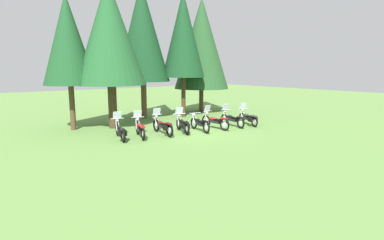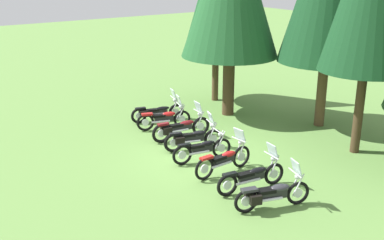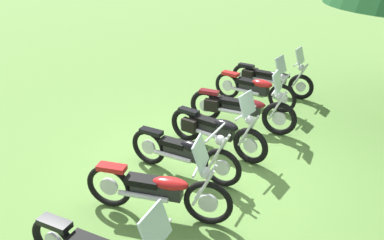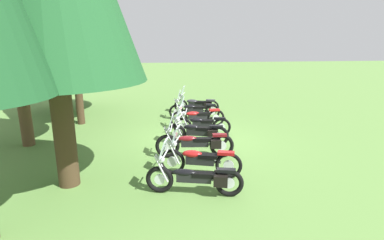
{
  "view_description": "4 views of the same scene",
  "coord_description": "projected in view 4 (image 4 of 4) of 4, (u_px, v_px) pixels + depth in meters",
  "views": [
    {
      "loc": [
        -10.24,
        -13.6,
        3.56
      ],
      "look_at": [
        0.27,
        0.26,
        0.62
      ],
      "focal_mm": 28.18,
      "sensor_mm": 36.0,
      "label": 1
    },
    {
      "loc": [
        12.55,
        -8.93,
        6.52
      ],
      "look_at": [
        -0.99,
        0.39,
        0.96
      ],
      "focal_mm": 44.31,
      "sensor_mm": 36.0,
      "label": 2
    },
    {
      "loc": [
        5.9,
        1.77,
        3.85
      ],
      "look_at": [
        -0.32,
        -0.31,
        0.7
      ],
      "focal_mm": 35.5,
      "sensor_mm": 36.0,
      "label": 3
    },
    {
      "loc": [
        -10.56,
        1.6,
        3.56
      ],
      "look_at": [
        0.64,
        0.17,
        0.6
      ],
      "focal_mm": 28.52,
      "sensor_mm": 36.0,
      "label": 4
    }
  ],
  "objects": [
    {
      "name": "motorcycle_4",
      "position": [
        202.0,
        125.0,
        11.61
      ],
      "size": [
        0.74,
        2.18,
        1.01
      ],
      "rotation": [
        0.0,
        0.0,
        1.4
      ],
      "color": "black",
      "rests_on": "ground_plane"
    },
    {
      "name": "motorcycle_3",
      "position": [
        198.0,
        132.0,
        10.61
      ],
      "size": [
        0.96,
        2.15,
        1.37
      ],
      "rotation": [
        0.0,
        0.0,
        1.27
      ],
      "color": "black",
      "rests_on": "ground_plane"
    },
    {
      "name": "ground_plane",
      "position": [
        199.0,
        140.0,
        11.23
      ],
      "size": [
        80.0,
        80.0,
        0.0
      ],
      "primitive_type": "plane",
      "color": "#608C42"
    },
    {
      "name": "motorcycle_0",
      "position": [
        195.0,
        177.0,
        7.17
      ],
      "size": [
        0.9,
        2.29,
        1.35
      ],
      "rotation": [
        0.0,
        0.0,
        1.33
      ],
      "color": "black",
      "rests_on": "ground_plane"
    },
    {
      "name": "motorcycle_2",
      "position": [
        196.0,
        143.0,
        9.45
      ],
      "size": [
        0.69,
        2.45,
        1.39
      ],
      "rotation": [
        0.0,
        0.0,
        1.46
      ],
      "color": "black",
      "rests_on": "ground_plane"
    },
    {
      "name": "motorcycle_6",
      "position": [
        194.0,
        109.0,
        14.08
      ],
      "size": [
        0.71,
        2.35,
        1.36
      ],
      "rotation": [
        0.0,
        0.0,
        1.45
      ],
      "color": "black",
      "rests_on": "ground_plane"
    },
    {
      "name": "motorcycle_5",
      "position": [
        197.0,
        116.0,
        12.72
      ],
      "size": [
        0.64,
        2.32,
        1.38
      ],
      "rotation": [
        0.0,
        0.0,
        1.63
      ],
      "color": "black",
      "rests_on": "ground_plane"
    },
    {
      "name": "motorcycle_1",
      "position": [
        199.0,
        159.0,
        8.15
      ],
      "size": [
        0.89,
        2.18,
        1.37
      ],
      "rotation": [
        0.0,
        0.0,
        1.28
      ],
      "color": "black",
      "rests_on": "ground_plane"
    },
    {
      "name": "motorcycle_7",
      "position": [
        197.0,
        104.0,
        15.22
      ],
      "size": [
        0.99,
        2.2,
        1.36
      ],
      "rotation": [
        0.0,
        0.0,
        1.28
      ],
      "color": "black",
      "rests_on": "ground_plane"
    }
  ]
}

